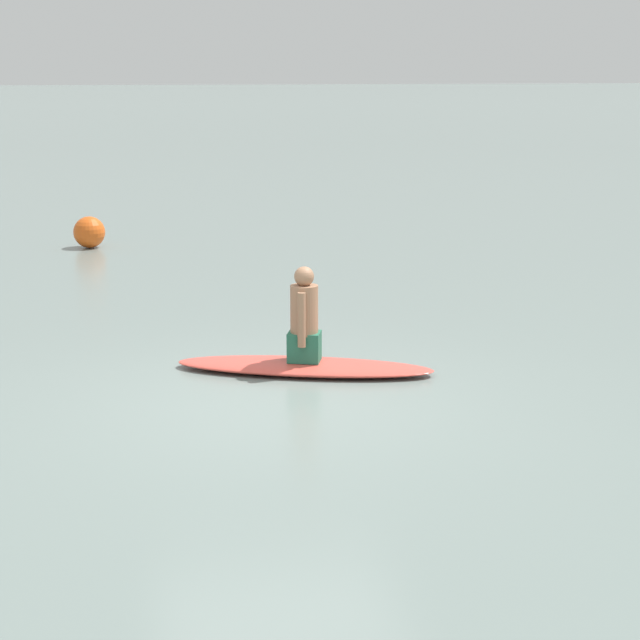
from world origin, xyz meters
The scene contains 4 objects.
ground_plane centered at (0.00, 0.00, 0.00)m, with size 400.00×400.00×0.00m, color slate.
surfboard centered at (0.48, 0.98, 0.06)m, with size 2.79×0.73×0.12m, color #D84C3F.
person_paddler centered at (0.48, 0.98, 0.59)m, with size 0.42×0.45×1.03m.
buoy_marker centered at (-1.57, 9.97, 0.29)m, with size 0.57×0.57×0.57m, color #E55919.
Camera 1 is at (-1.91, -10.09, 3.21)m, focal length 61.25 mm.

